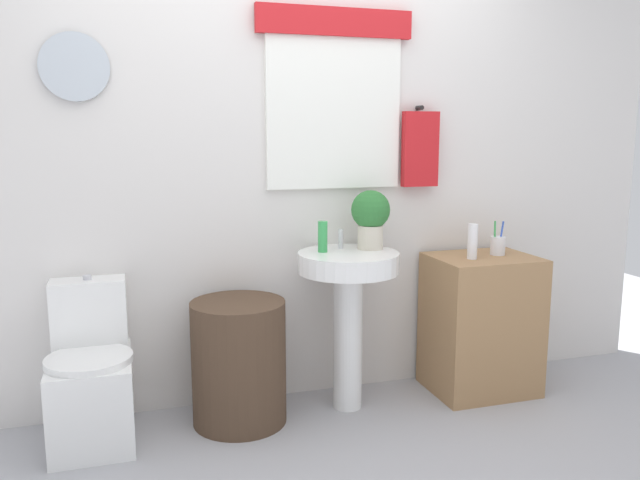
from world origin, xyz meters
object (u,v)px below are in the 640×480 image
wooden_cabinet (481,324)px  potted_plant (371,215)px  toilet (92,379)px  laundry_hamper (239,362)px  toothbrush_cup (498,245)px  lotion_bottle (473,241)px  pedestal_sink (348,293)px  soap_bottle (323,237)px

wooden_cabinet → potted_plant: (-0.63, 0.06, 0.62)m
toilet → laundry_hamper: bearing=-2.8°
laundry_hamper → toothbrush_cup: toothbrush_cup is taller
toothbrush_cup → wooden_cabinet: bearing=-168.2°
wooden_cabinet → potted_plant: bearing=174.6°
potted_plant → lotion_bottle: size_ratio=1.63×
laundry_hamper → potted_plant: size_ratio=2.01×
wooden_cabinet → lotion_bottle: bearing=-157.5°
lotion_bottle → laundry_hamper: bearing=178.2°
laundry_hamper → potted_plant: (0.70, 0.06, 0.69)m
pedestal_sink → soap_bottle: soap_bottle is taller
toilet → toothbrush_cup: toothbrush_cup is taller
laundry_hamper → toothbrush_cup: size_ratio=3.30×
soap_bottle → potted_plant: size_ratio=0.51×
potted_plant → lotion_bottle: potted_plant is taller
wooden_cabinet → laundry_hamper: bearing=180.0°
toilet → potted_plant: (1.39, 0.03, 0.71)m
soap_bottle → toilet: bearing=-179.1°
potted_plant → pedestal_sink: bearing=-156.8°
pedestal_sink → toothbrush_cup: 0.89m
pedestal_sink → toilet: bearing=178.5°
soap_bottle → toothbrush_cup: 1.00m
toilet → lotion_bottle: lotion_bottle is taller
wooden_cabinet → potted_plant: size_ratio=2.48×
toilet → toothbrush_cup: size_ratio=4.04×
laundry_hamper → pedestal_sink: pedestal_sink is taller
wooden_cabinet → lotion_bottle: 0.48m
laundry_hamper → lotion_bottle: (1.24, -0.04, 0.54)m
potted_plant → toothbrush_cup: bearing=-3.1°
pedestal_sink → soap_bottle: 0.31m
laundry_hamper → toothbrush_cup: 1.52m
toilet → laundry_hamper: 0.68m
toilet → soap_bottle: (1.13, 0.02, 0.61)m
soap_bottle → toothbrush_cup: bearing=-1.7°
potted_plant → soap_bottle: bearing=-177.8°
laundry_hamper → pedestal_sink: size_ratio=0.74×
pedestal_sink → toothbrush_cup: bearing=1.3°
wooden_cabinet → toothbrush_cup: toothbrush_cup is taller
potted_plant → laundry_hamper: bearing=-175.1°
laundry_hamper → toothbrush_cup: (1.44, 0.02, 0.50)m
pedestal_sink → lotion_bottle: lotion_bottle is taller
soap_bottle → toothbrush_cup: (0.99, -0.03, -0.09)m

